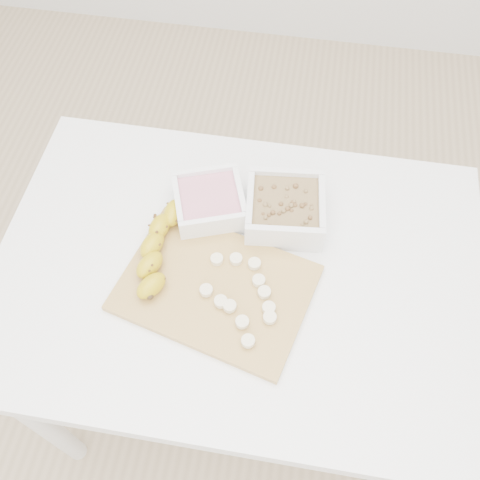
% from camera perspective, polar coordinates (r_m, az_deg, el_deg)
% --- Properties ---
extents(ground, '(3.50, 3.50, 0.00)m').
position_cam_1_polar(ground, '(1.78, -0.16, -14.83)').
color(ground, '#C6AD89').
rests_on(ground, ground).
extents(table, '(1.00, 0.70, 0.75)m').
position_cam_1_polar(table, '(1.17, -0.24, -5.28)').
color(table, white).
rests_on(table, ground).
extents(bowl_yogurt, '(0.18, 0.18, 0.07)m').
position_cam_1_polar(bowl_yogurt, '(1.14, -3.28, 4.03)').
color(bowl_yogurt, white).
rests_on(bowl_yogurt, table).
extents(bowl_granola, '(0.18, 0.18, 0.07)m').
position_cam_1_polar(bowl_granola, '(1.12, 4.81, 3.33)').
color(bowl_granola, white).
rests_on(bowl_granola, table).
extents(cutting_board, '(0.42, 0.34, 0.01)m').
position_cam_1_polar(cutting_board, '(1.06, -2.62, -5.11)').
color(cutting_board, tan).
rests_on(cutting_board, table).
extents(banana, '(0.11, 0.24, 0.04)m').
position_cam_1_polar(banana, '(1.08, -8.72, -1.00)').
color(banana, '#B59B0E').
rests_on(banana, cutting_board).
extents(banana_slices, '(0.15, 0.19, 0.02)m').
position_cam_1_polar(banana_slices, '(1.03, 0.30, -5.83)').
color(banana_slices, beige).
rests_on(banana_slices, cutting_board).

